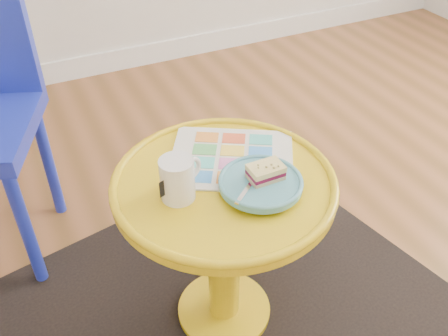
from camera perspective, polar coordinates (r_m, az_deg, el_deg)
name	(u,v)px	position (r m, az deg, el deg)	size (l,w,h in m)	color
floor	(392,318)	(1.69, 18.68, -15.92)	(4.00, 4.00, 0.00)	brown
room_walls	(8,202)	(2.04, -23.43, -3.62)	(4.00, 4.00, 4.00)	silver
rug	(224,311)	(1.61, 0.00, -16.02)	(1.30, 1.10, 0.01)	black
side_table	(224,224)	(1.33, 0.00, -6.44)	(0.56, 0.56, 0.53)	gold
newspaper	(232,158)	(1.30, 0.89, 1.13)	(0.32, 0.27, 0.01)	silver
mug	(178,178)	(1.15, -5.28, -1.11)	(0.11, 0.08, 0.11)	white
plate	(261,184)	(1.19, 4.21, -1.78)	(0.20, 0.20, 0.02)	teal
cake_slice	(266,172)	(1.19, 4.79, -0.44)	(0.08, 0.06, 0.04)	#D3BC8C
fork	(251,184)	(1.17, 3.06, -1.85)	(0.12, 0.10, 0.00)	silver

